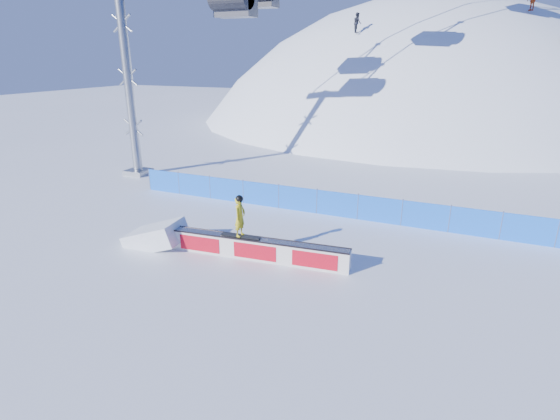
% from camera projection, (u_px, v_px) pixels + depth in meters
% --- Properties ---
extents(ground, '(160.00, 160.00, 0.00)m').
position_uv_depth(ground, '(303.00, 253.00, 16.89)').
color(ground, white).
rests_on(ground, ground).
extents(snow_hill, '(64.00, 64.00, 64.00)m').
position_uv_depth(snow_hill, '(410.00, 253.00, 59.18)').
color(snow_hill, white).
rests_on(snow_hill, ground).
extents(safety_fence, '(22.05, 0.05, 1.30)m').
position_uv_depth(safety_fence, '(337.00, 204.00, 20.57)').
color(safety_fence, blue).
rests_on(safety_fence, ground).
extents(rail_box, '(7.00, 1.12, 0.84)m').
position_uv_depth(rail_box, '(257.00, 249.00, 16.26)').
color(rail_box, silver).
rests_on(rail_box, ground).
extents(snow_ramp, '(2.50, 1.70, 1.48)m').
position_uv_depth(snow_ramp, '(157.00, 244.00, 17.69)').
color(snow_ramp, white).
rests_on(snow_ramp, ground).
extents(snowboarder, '(1.56, 0.56, 1.61)m').
position_uv_depth(snowboarder, '(240.00, 216.00, 16.04)').
color(snowboarder, black).
rests_on(snowboarder, rail_box).
extents(distant_skiers, '(16.68, 8.72, 6.19)m').
position_uv_depth(distant_skiers, '(451.00, 6.00, 37.88)').
color(distant_skiers, black).
rests_on(distant_skiers, ground).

